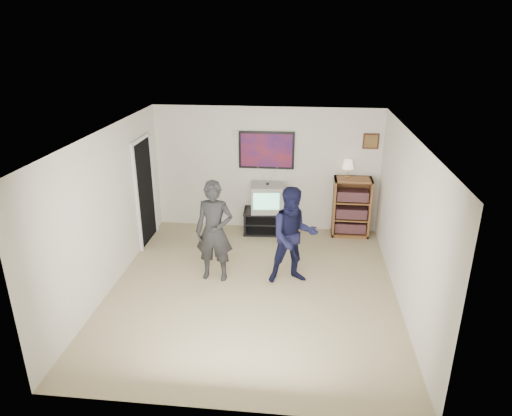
% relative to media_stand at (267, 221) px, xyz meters
% --- Properties ---
extents(room_shell, '(4.51, 5.00, 2.51)m').
position_rel_media_stand_xyz_m(room_shell, '(-0.05, -1.88, 1.01)').
color(room_shell, '#957F5E').
rests_on(room_shell, ground).
extents(media_stand, '(0.97, 0.57, 0.48)m').
position_rel_media_stand_xyz_m(media_stand, '(0.00, 0.00, 0.00)').
color(media_stand, black).
rests_on(media_stand, room_shell).
extents(crt_television, '(0.70, 0.61, 0.55)m').
position_rel_media_stand_xyz_m(crt_television, '(-0.01, 0.00, 0.51)').
color(crt_television, '#989893').
rests_on(crt_television, media_stand).
extents(bookshelf, '(0.72, 0.41, 1.19)m').
position_rel_media_stand_xyz_m(bookshelf, '(1.66, 0.05, 0.36)').
color(bookshelf, brown).
rests_on(bookshelf, room_shell).
extents(table_lamp, '(0.23, 0.23, 0.36)m').
position_rel_media_stand_xyz_m(table_lamp, '(1.54, 0.10, 1.13)').
color(table_lamp, beige).
rests_on(table_lamp, bookshelf).
extents(person_tall, '(0.63, 0.43, 1.68)m').
position_rel_media_stand_xyz_m(person_tall, '(-0.71, -1.92, 0.60)').
color(person_tall, black).
rests_on(person_tall, room_shell).
extents(person_short, '(0.91, 0.78, 1.62)m').
position_rel_media_stand_xyz_m(person_short, '(0.56, -1.89, 0.57)').
color(person_short, black).
rests_on(person_short, room_shell).
extents(controller_left, '(0.06, 0.12, 0.03)m').
position_rel_media_stand_xyz_m(controller_left, '(-0.67, -1.74, 1.04)').
color(controller_left, white).
rests_on(controller_left, person_tall).
extents(controller_right, '(0.08, 0.13, 0.04)m').
position_rel_media_stand_xyz_m(controller_right, '(0.52, -1.63, 0.89)').
color(controller_right, white).
rests_on(controller_right, person_short).
extents(poster, '(1.10, 0.03, 0.75)m').
position_rel_media_stand_xyz_m(poster, '(-0.05, 0.25, 1.41)').
color(poster, black).
rests_on(poster, room_shell).
extents(air_vent, '(0.28, 0.02, 0.14)m').
position_rel_media_stand_xyz_m(air_vent, '(-0.60, 0.25, 1.71)').
color(air_vent, white).
rests_on(air_vent, room_shell).
extents(small_picture, '(0.30, 0.03, 0.30)m').
position_rel_media_stand_xyz_m(small_picture, '(1.95, 0.25, 1.64)').
color(small_picture, '#381B11').
rests_on(small_picture, room_shell).
extents(doorway, '(0.03, 0.85, 2.00)m').
position_rel_media_stand_xyz_m(doorway, '(-2.29, -0.63, 0.76)').
color(doorway, black).
rests_on(doorway, room_shell).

